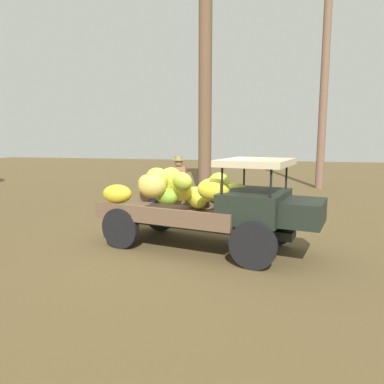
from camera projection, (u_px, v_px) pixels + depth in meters
ground_plane at (192, 243)px, 7.82m from camera, size 60.00×60.00×0.00m
truck at (211, 203)px, 7.32m from camera, size 4.64×2.47×1.86m
farmer at (179, 185)px, 9.53m from camera, size 0.53×0.47×1.80m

